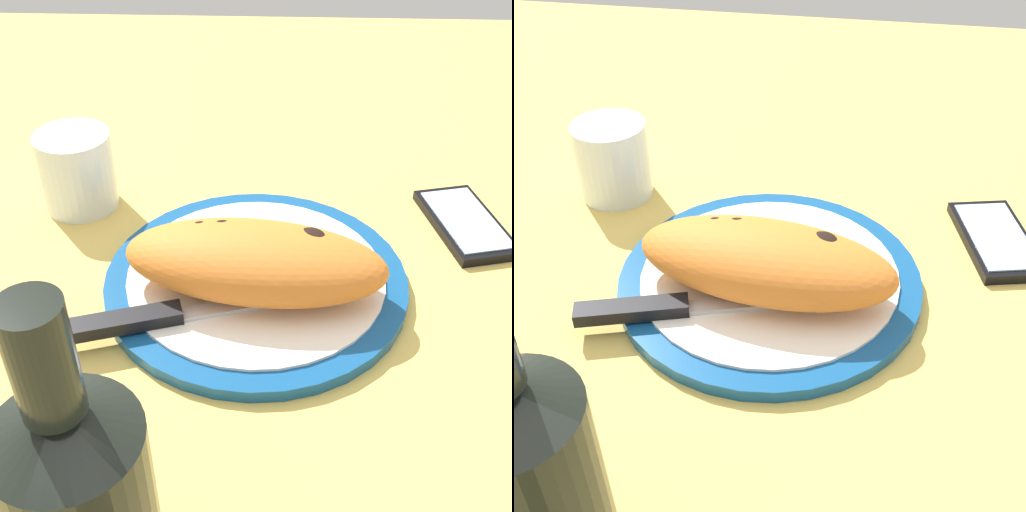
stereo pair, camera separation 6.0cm
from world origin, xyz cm
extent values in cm
cube|color=#DBB756|center=(0.00, 0.00, -1.50)|extent=(150.00, 150.00, 3.00)
cylinder|color=navy|center=(0.00, 0.00, 0.62)|extent=(27.83, 27.83, 1.24)
cylinder|color=white|center=(0.00, 0.00, 1.39)|extent=(23.68, 23.68, 0.30)
ellipsoid|color=orange|center=(0.15, 1.99, 4.50)|extent=(24.04, 12.37, 5.92)
ellipsoid|color=black|center=(-4.72, 1.24, 6.70)|extent=(3.72, 3.72, 0.93)
ellipsoid|color=black|center=(4.83, 0.36, 6.72)|extent=(1.80, 1.51, 0.57)
ellipsoid|color=black|center=(2.90, 0.37, 6.84)|extent=(1.88, 1.43, 0.64)
cube|color=silver|center=(-4.05, -4.75, 1.74)|extent=(11.92, 3.76, 0.40)
cube|color=silver|center=(3.74, -6.67, 1.74)|extent=(4.41, 3.09, 0.40)
cube|color=silver|center=(-1.13, 3.85, 1.74)|extent=(14.78, 5.97, 0.40)
cube|color=black|center=(10.60, 7.49, 2.14)|extent=(9.76, 4.76, 1.20)
cube|color=black|center=(-21.30, -10.23, 0.50)|extent=(9.19, 13.73, 1.00)
cube|color=silver|center=(-21.30, -10.23, 1.08)|extent=(7.90, 12.03, 0.16)
cylinder|color=silver|center=(19.48, -12.99, 4.20)|extent=(7.89, 7.89, 8.39)
cylinder|color=silver|center=(19.48, -12.99, 2.26)|extent=(7.26, 7.26, 4.12)
cone|color=black|center=(7.30, 29.36, 17.11)|extent=(7.35, 7.35, 1.84)
cylinder|color=black|center=(7.30, 29.36, 21.00)|extent=(2.79, 2.79, 5.94)
camera|label=1|loc=(-1.99, 47.37, 40.68)|focal=47.01mm
camera|label=2|loc=(-7.97, 46.74, 40.68)|focal=47.01mm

